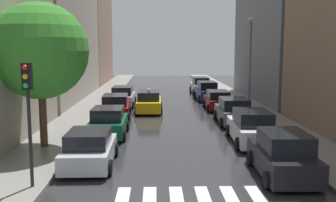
{
  "coord_description": "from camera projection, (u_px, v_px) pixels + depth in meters",
  "views": [
    {
      "loc": [
        -1.13,
        -9.8,
        4.94
      ],
      "look_at": [
        -0.15,
        20.95,
        0.72
      ],
      "focal_mm": 41.44,
      "sensor_mm": 36.0,
      "label": 1
    }
  ],
  "objects": [
    {
      "name": "parked_car_right_fifth",
      "position": [
        207.0,
        91.0,
        36.88
      ],
      "size": [
        2.12,
        4.57,
        1.79
      ],
      "rotation": [
        0.0,
        0.0,
        1.61
      ],
      "color": "navy",
      "rests_on": "ground"
    },
    {
      "name": "parked_car_right_nearest",
      "position": [
        283.0,
        156.0,
        14.86
      ],
      "size": [
        2.16,
        4.25,
        1.79
      ],
      "rotation": [
        0.0,
        0.0,
        1.54
      ],
      "color": "black",
      "rests_on": "ground"
    },
    {
      "name": "sidewalk_left",
      "position": [
        95.0,
        104.0,
        33.96
      ],
      "size": [
        3.0,
        72.0,
        0.15
      ],
      "primitive_type": "cube",
      "color": "gray",
      "rests_on": "ground"
    },
    {
      "name": "ground_plane",
      "position": [
        169.0,
        105.0,
        34.17
      ],
      "size": [
        28.0,
        72.0,
        0.04
      ],
      "primitive_type": "cube",
      "color": "#2A2A2D"
    },
    {
      "name": "parked_car_left_fourth",
      "position": [
        123.0,
        97.0,
        33.0
      ],
      "size": [
        2.1,
        4.52,
        1.72
      ],
      "rotation": [
        0.0,
        0.0,
        1.55
      ],
      "color": "#B2B7BF",
      "rests_on": "ground"
    },
    {
      "name": "lamp_post_right",
      "position": [
        250.0,
        60.0,
        27.36
      ],
      "size": [
        0.6,
        0.28,
        6.9
      ],
      "color": "#595B60",
      "rests_on": "sidewalk_right"
    },
    {
      "name": "parked_car_left_nearest",
      "position": [
        90.0,
        149.0,
        16.27
      ],
      "size": [
        2.15,
        4.18,
        1.54
      ],
      "rotation": [
        0.0,
        0.0,
        1.58
      ],
      "color": "#B2B7BF",
      "rests_on": "ground"
    },
    {
      "name": "street_tree_left",
      "position": [
        40.0,
        51.0,
        18.41
      ],
      "size": [
        4.62,
        4.62,
        6.96
      ],
      "color": "#513823",
      "rests_on": "sidewalk_left"
    },
    {
      "name": "building_left_mid",
      "position": [
        50.0,
        15.0,
        36.37
      ],
      "size": [
        6.0,
        19.34,
        16.05
      ],
      "primitive_type": "cube",
      "color": "#9E9384",
      "rests_on": "ground"
    },
    {
      "name": "sidewalk_right",
      "position": [
        242.0,
        103.0,
        34.37
      ],
      "size": [
        3.0,
        72.0,
        0.15
      ],
      "primitive_type": "cube",
      "color": "gray",
      "rests_on": "ground"
    },
    {
      "name": "crosswalk_stripes",
      "position": [
        190.0,
        199.0,
        12.79
      ],
      "size": [
        4.95,
        2.2,
        0.01
      ],
      "color": "silver",
      "rests_on": "ground"
    },
    {
      "name": "traffic_light_left_corner",
      "position": [
        28.0,
        97.0,
        13.07
      ],
      "size": [
        0.3,
        0.42,
        4.3
      ],
      "color": "black",
      "rests_on": "sidewalk_left"
    },
    {
      "name": "parked_car_right_third",
      "position": [
        233.0,
        112.0,
        25.47
      ],
      "size": [
        2.19,
        4.49,
        1.69
      ],
      "rotation": [
        0.0,
        0.0,
        1.55
      ],
      "color": "#474C51",
      "rests_on": "ground"
    },
    {
      "name": "parked_car_left_third",
      "position": [
        116.0,
        107.0,
        27.41
      ],
      "size": [
        2.25,
        4.55,
        1.68
      ],
      "rotation": [
        0.0,
        0.0,
        1.61
      ],
      "color": "maroon",
      "rests_on": "ground"
    },
    {
      "name": "parked_car_right_fourth",
      "position": [
        218.0,
        100.0,
        31.44
      ],
      "size": [
        2.09,
        4.61,
        1.53
      ],
      "rotation": [
        0.0,
        0.0,
        1.55
      ],
      "color": "maroon",
      "rests_on": "ground"
    },
    {
      "name": "building_left_far",
      "position": [
        84.0,
        11.0,
        53.47
      ],
      "size": [
        6.0,
        15.04,
        20.06
      ],
      "primitive_type": "cube",
      "color": "#8C6B56",
      "rests_on": "ground"
    },
    {
      "name": "parked_car_left_second",
      "position": [
        108.0,
        123.0,
        21.76
      ],
      "size": [
        2.12,
        4.06,
        1.65
      ],
      "rotation": [
        0.0,
        0.0,
        1.57
      ],
      "color": "#0C4C2D",
      "rests_on": "ground"
    },
    {
      "name": "parked_car_right_second",
      "position": [
        252.0,
        128.0,
        20.22
      ],
      "size": [
        2.26,
        4.82,
        1.75
      ],
      "rotation": [
        0.0,
        0.0,
        1.53
      ],
      "color": "silver",
      "rests_on": "ground"
    },
    {
      "name": "taxi_midroad",
      "position": [
        149.0,
        102.0,
        30.19
      ],
      "size": [
        2.08,
        4.66,
        1.81
      ],
      "rotation": [
        0.0,
        0.0,
        1.57
      ],
      "color": "yellow",
      "rests_on": "ground"
    },
    {
      "name": "parked_car_right_sixth",
      "position": [
        200.0,
        86.0,
        42.34
      ],
      "size": [
        2.06,
        4.76,
        1.8
      ],
      "rotation": [
        0.0,
        0.0,
        1.58
      ],
      "color": "silver",
      "rests_on": "ground"
    }
  ]
}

